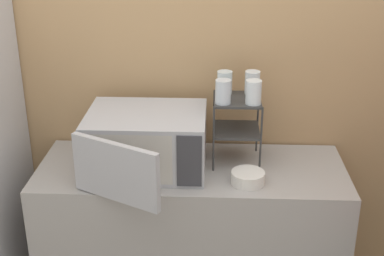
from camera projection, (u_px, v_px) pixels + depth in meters
wall_back at (194, 71)px, 2.78m from camera, size 8.00×0.06×2.60m
counter at (192, 244)px, 2.81m from camera, size 1.52×0.58×0.91m
microwave at (146, 142)px, 2.57m from camera, size 0.58×0.67×0.28m
dish_rack at (237, 116)px, 2.61m from camera, size 0.23×0.25×0.33m
glass_front_left at (223, 92)px, 2.49m from camera, size 0.07×0.07×0.11m
glass_back_right at (252, 83)px, 2.62m from camera, size 0.07×0.07×0.11m
glass_front_right at (254, 92)px, 2.48m from camera, size 0.07×0.07×0.11m
glass_back_left at (225, 83)px, 2.62m from camera, size 0.07×0.07×0.11m
bowl at (248, 178)px, 2.47m from camera, size 0.16×0.16×0.06m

